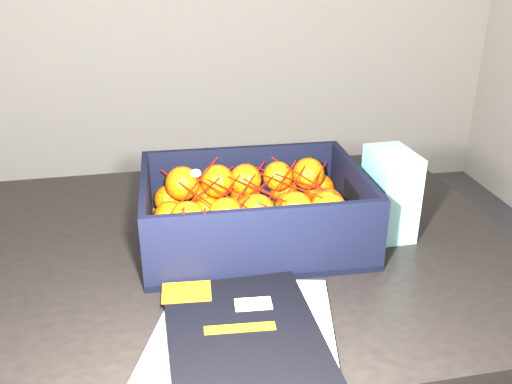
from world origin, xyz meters
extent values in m
cube|color=black|center=(0.04, -0.22, 0.73)|extent=(1.23, 0.84, 0.04)
cylinder|color=black|center=(0.59, 0.13, 0.35)|extent=(0.06, 0.06, 0.71)
cube|color=silver|center=(0.07, -0.49, 0.75)|extent=(0.29, 0.33, 0.01)
cube|color=silver|center=(0.11, -0.49, 0.76)|extent=(0.26, 0.31, 0.01)
cube|color=black|center=(0.09, -0.49, 0.77)|extent=(0.22, 0.29, 0.01)
cube|color=orange|center=(0.02, -0.38, 0.77)|extent=(0.08, 0.06, 0.00)
cube|color=white|center=(0.12, -0.43, 0.77)|extent=(0.06, 0.03, 0.00)
cube|color=orange|center=(0.09, -0.48, 0.77)|extent=(0.10, 0.02, 0.00)
cube|color=olive|center=(0.15, -0.20, 0.76)|extent=(0.40, 0.30, 0.01)
cube|color=black|center=(0.15, -0.06, 0.82)|extent=(0.40, 0.01, 0.13)
cube|color=black|center=(0.15, -0.34, 0.82)|extent=(0.40, 0.01, 0.13)
cube|color=black|center=(-0.04, -0.20, 0.82)|extent=(0.01, 0.28, 0.13)
cube|color=black|center=(0.35, -0.20, 0.82)|extent=(0.01, 0.28, 0.13)
sphere|color=#F45305|center=(0.00, -0.31, 0.79)|extent=(0.06, 0.06, 0.06)
sphere|color=#F45305|center=(0.00, -0.23, 0.79)|extent=(0.07, 0.07, 0.07)
sphere|color=#F45305|center=(0.00, -0.17, 0.79)|extent=(0.06, 0.06, 0.06)
sphere|color=#F45305|center=(0.00, -0.09, 0.79)|extent=(0.06, 0.06, 0.06)
sphere|color=#F45305|center=(0.08, -0.31, 0.79)|extent=(0.06, 0.06, 0.06)
sphere|color=#F45305|center=(0.07, -0.24, 0.79)|extent=(0.06, 0.06, 0.06)
sphere|color=#F45305|center=(0.07, -0.16, 0.79)|extent=(0.06, 0.06, 0.06)
sphere|color=#F45305|center=(0.08, -0.09, 0.79)|extent=(0.06, 0.06, 0.06)
sphere|color=#F45305|center=(0.16, -0.31, 0.79)|extent=(0.06, 0.06, 0.06)
sphere|color=#F45305|center=(0.16, -0.23, 0.79)|extent=(0.06, 0.06, 0.06)
sphere|color=#F45305|center=(0.15, -0.16, 0.79)|extent=(0.06, 0.06, 0.06)
sphere|color=#F45305|center=(0.16, -0.09, 0.79)|extent=(0.06, 0.06, 0.06)
sphere|color=#F45305|center=(0.23, -0.30, 0.79)|extent=(0.06, 0.06, 0.06)
sphere|color=#F45305|center=(0.23, -0.23, 0.79)|extent=(0.06, 0.06, 0.06)
sphere|color=#F45305|center=(0.23, -0.16, 0.79)|extent=(0.06, 0.06, 0.06)
sphere|color=#F45305|center=(0.24, -0.09, 0.79)|extent=(0.06, 0.06, 0.06)
sphere|color=#F45305|center=(0.31, -0.31, 0.79)|extent=(0.06, 0.06, 0.06)
sphere|color=#F45305|center=(0.31, -0.23, 0.79)|extent=(0.06, 0.06, 0.06)
sphere|color=#F45305|center=(0.31, -0.16, 0.79)|extent=(0.06, 0.06, 0.06)
sphere|color=#F45305|center=(0.31, -0.09, 0.79)|extent=(0.06, 0.06, 0.06)
sphere|color=#F45305|center=(0.03, -0.28, 0.84)|extent=(0.06, 0.06, 0.06)
sphere|color=#F45305|center=(0.03, -0.13, 0.84)|extent=(0.07, 0.07, 0.07)
sphere|color=#F45305|center=(0.10, -0.28, 0.84)|extent=(0.06, 0.06, 0.06)
sphere|color=#F45305|center=(0.10, -0.13, 0.84)|extent=(0.07, 0.07, 0.07)
sphere|color=#F45305|center=(0.15, -0.27, 0.84)|extent=(0.06, 0.06, 0.06)
sphere|color=#F45305|center=(0.15, -0.13, 0.84)|extent=(0.06, 0.06, 0.06)
sphere|color=#F45305|center=(0.22, -0.27, 0.84)|extent=(0.06, 0.06, 0.06)
sphere|color=#F45305|center=(0.22, -0.12, 0.84)|extent=(0.06, 0.06, 0.06)
sphere|color=#F45305|center=(0.27, -0.28, 0.84)|extent=(0.06, 0.06, 0.06)
sphere|color=#F45305|center=(0.28, -0.12, 0.84)|extent=(0.06, 0.06, 0.06)
cylinder|color=red|center=(0.05, -0.20, 0.85)|extent=(0.11, 0.21, 0.01)
cylinder|color=red|center=(0.08, -0.19, 0.86)|extent=(0.11, 0.21, 0.00)
cylinder|color=red|center=(0.11, -0.21, 0.86)|extent=(0.11, 0.21, 0.02)
cylinder|color=red|center=(0.14, -0.19, 0.86)|extent=(0.11, 0.21, 0.02)
cylinder|color=red|center=(0.17, -0.21, 0.85)|extent=(0.11, 0.21, 0.01)
cylinder|color=red|center=(0.20, -0.19, 0.86)|extent=(0.11, 0.21, 0.02)
cylinder|color=red|center=(0.23, -0.19, 0.86)|extent=(0.11, 0.21, 0.03)
cylinder|color=red|center=(0.26, -0.20, 0.86)|extent=(0.11, 0.21, 0.03)
cylinder|color=red|center=(0.05, -0.20, 0.86)|extent=(0.11, 0.21, 0.03)
cylinder|color=red|center=(0.08, -0.20, 0.86)|extent=(0.11, 0.21, 0.02)
cylinder|color=red|center=(0.11, -0.20, 0.86)|extent=(0.11, 0.21, 0.02)
cylinder|color=red|center=(0.14, -0.20, 0.85)|extent=(0.11, 0.21, 0.02)
cylinder|color=red|center=(0.17, -0.21, 0.86)|extent=(0.11, 0.21, 0.03)
cylinder|color=red|center=(0.20, -0.21, 0.86)|extent=(0.11, 0.21, 0.01)
cylinder|color=red|center=(0.23, -0.20, 0.86)|extent=(0.11, 0.21, 0.01)
cylinder|color=red|center=(0.26, -0.20, 0.85)|extent=(0.11, 0.21, 0.00)
cylinder|color=red|center=(0.02, -0.33, 0.85)|extent=(0.00, 0.03, 0.09)
cylinder|color=red|center=(0.05, -0.33, 0.85)|extent=(0.01, 0.04, 0.08)
cube|color=silver|center=(0.41, -0.22, 0.83)|extent=(0.08, 0.11, 0.16)
camera|label=1|loc=(0.01, -1.11, 1.26)|focal=38.91mm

